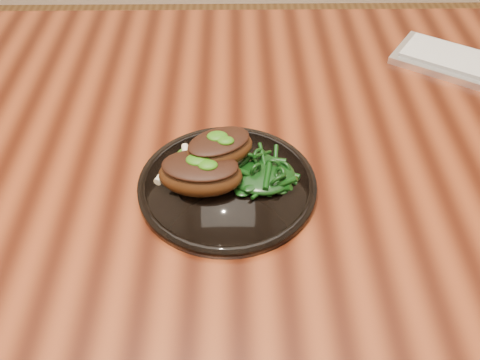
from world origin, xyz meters
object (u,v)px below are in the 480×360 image
lamb_chop_front (200,173)px  plate (227,185)px  greens_heap (263,171)px  desk (238,168)px

lamb_chop_front → plate: bearing=13.3°
plate → greens_heap: (0.05, 0.00, 0.02)m
plate → greens_heap: 0.05m
plate → lamb_chop_front: 0.05m
plate → desk: bearing=83.6°
greens_heap → plate: bearing=-174.8°
lamb_chop_front → greens_heap: lamb_chop_front is taller
desk → lamb_chop_front: bearing=-109.6°
plate → lamb_chop_front: size_ratio=2.00×
lamb_chop_front → greens_heap: (0.08, 0.01, -0.01)m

